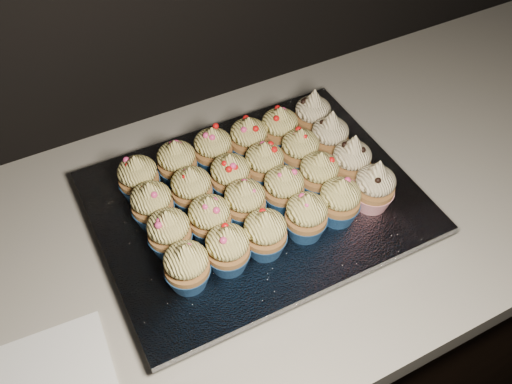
# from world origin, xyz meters

# --- Properties ---
(cabinet) EXTENTS (2.40, 0.60, 0.86)m
(cabinet) POSITION_xyz_m (0.00, 1.70, 0.43)
(cabinet) COLOR black
(cabinet) RESTS_ON ground
(worktop) EXTENTS (2.44, 0.64, 0.04)m
(worktop) POSITION_xyz_m (0.00, 1.70, 0.88)
(worktop) COLOR beige
(worktop) RESTS_ON cabinet
(napkin) EXTENTS (0.16, 0.16, 0.00)m
(napkin) POSITION_xyz_m (-0.42, 1.57, 0.90)
(napkin) COLOR white
(napkin) RESTS_ON worktop
(baking_tray) EXTENTS (0.45, 0.34, 0.02)m
(baking_tray) POSITION_xyz_m (-0.06, 1.70, 0.91)
(baking_tray) COLOR black
(baking_tray) RESTS_ON worktop
(foil_lining) EXTENTS (0.49, 0.38, 0.01)m
(foil_lining) POSITION_xyz_m (-0.06, 1.70, 0.93)
(foil_lining) COLOR silver
(foil_lining) RESTS_ON baking_tray
(cupcake_0) EXTENTS (0.06, 0.06, 0.08)m
(cupcake_0) POSITION_xyz_m (-0.21, 1.61, 0.97)
(cupcake_0) COLOR navy
(cupcake_0) RESTS_ON foil_lining
(cupcake_1) EXTENTS (0.06, 0.06, 0.08)m
(cupcake_1) POSITION_xyz_m (-0.15, 1.61, 0.97)
(cupcake_1) COLOR navy
(cupcake_1) RESTS_ON foil_lining
(cupcake_2) EXTENTS (0.06, 0.06, 0.08)m
(cupcake_2) POSITION_xyz_m (-0.10, 1.61, 0.97)
(cupcake_2) COLOR navy
(cupcake_2) RESTS_ON foil_lining
(cupcake_3) EXTENTS (0.06, 0.06, 0.08)m
(cupcake_3) POSITION_xyz_m (-0.03, 1.61, 0.97)
(cupcake_3) COLOR navy
(cupcake_3) RESTS_ON foil_lining
(cupcake_4) EXTENTS (0.06, 0.06, 0.08)m
(cupcake_4) POSITION_xyz_m (0.03, 1.61, 0.97)
(cupcake_4) COLOR navy
(cupcake_4) RESTS_ON foil_lining
(cupcake_5) EXTENTS (0.06, 0.06, 0.10)m
(cupcake_5) POSITION_xyz_m (0.09, 1.61, 0.97)
(cupcake_5) COLOR #B0182E
(cupcake_5) RESTS_ON foil_lining
(cupcake_6) EXTENTS (0.06, 0.06, 0.08)m
(cupcake_6) POSITION_xyz_m (-0.21, 1.67, 0.97)
(cupcake_6) COLOR navy
(cupcake_6) RESTS_ON foil_lining
(cupcake_7) EXTENTS (0.06, 0.06, 0.08)m
(cupcake_7) POSITION_xyz_m (-0.15, 1.67, 0.97)
(cupcake_7) COLOR navy
(cupcake_7) RESTS_ON foil_lining
(cupcake_8) EXTENTS (0.06, 0.06, 0.08)m
(cupcake_8) POSITION_xyz_m (-0.09, 1.67, 0.97)
(cupcake_8) COLOR navy
(cupcake_8) RESTS_ON foil_lining
(cupcake_9) EXTENTS (0.06, 0.06, 0.08)m
(cupcake_9) POSITION_xyz_m (-0.03, 1.67, 0.97)
(cupcake_9) COLOR navy
(cupcake_9) RESTS_ON foil_lining
(cupcake_10) EXTENTS (0.06, 0.06, 0.08)m
(cupcake_10) POSITION_xyz_m (0.03, 1.67, 0.97)
(cupcake_10) COLOR navy
(cupcake_10) RESTS_ON foil_lining
(cupcake_11) EXTENTS (0.06, 0.06, 0.10)m
(cupcake_11) POSITION_xyz_m (0.09, 1.67, 0.97)
(cupcake_11) COLOR #B0182E
(cupcake_11) RESTS_ON foil_lining
(cupcake_12) EXTENTS (0.06, 0.06, 0.08)m
(cupcake_12) POSITION_xyz_m (-0.22, 1.73, 0.97)
(cupcake_12) COLOR navy
(cupcake_12) RESTS_ON foil_lining
(cupcake_13) EXTENTS (0.06, 0.06, 0.08)m
(cupcake_13) POSITION_xyz_m (-0.15, 1.73, 0.97)
(cupcake_13) COLOR navy
(cupcake_13) RESTS_ON foil_lining
(cupcake_14) EXTENTS (0.06, 0.06, 0.08)m
(cupcake_14) POSITION_xyz_m (-0.09, 1.73, 0.97)
(cupcake_14) COLOR navy
(cupcake_14) RESTS_ON foil_lining
(cupcake_15) EXTENTS (0.06, 0.06, 0.08)m
(cupcake_15) POSITION_xyz_m (-0.03, 1.73, 0.97)
(cupcake_15) COLOR navy
(cupcake_15) RESTS_ON foil_lining
(cupcake_16) EXTENTS (0.06, 0.06, 0.08)m
(cupcake_16) POSITION_xyz_m (0.03, 1.73, 0.97)
(cupcake_16) COLOR navy
(cupcake_16) RESTS_ON foil_lining
(cupcake_17) EXTENTS (0.06, 0.06, 0.10)m
(cupcake_17) POSITION_xyz_m (0.09, 1.73, 0.97)
(cupcake_17) COLOR #B0182E
(cupcake_17) RESTS_ON foil_lining
(cupcake_18) EXTENTS (0.06, 0.06, 0.08)m
(cupcake_18) POSITION_xyz_m (-0.22, 1.79, 0.97)
(cupcake_18) COLOR navy
(cupcake_18) RESTS_ON foil_lining
(cupcake_19) EXTENTS (0.06, 0.06, 0.08)m
(cupcake_19) POSITION_xyz_m (-0.15, 1.79, 0.97)
(cupcake_19) COLOR navy
(cupcake_19) RESTS_ON foil_lining
(cupcake_20) EXTENTS (0.06, 0.06, 0.08)m
(cupcake_20) POSITION_xyz_m (-0.09, 1.79, 0.97)
(cupcake_20) COLOR navy
(cupcake_20) RESTS_ON foil_lining
(cupcake_21) EXTENTS (0.06, 0.06, 0.08)m
(cupcake_21) POSITION_xyz_m (-0.03, 1.79, 0.97)
(cupcake_21) COLOR navy
(cupcake_21) RESTS_ON foil_lining
(cupcake_22) EXTENTS (0.06, 0.06, 0.08)m
(cupcake_22) POSITION_xyz_m (0.03, 1.79, 0.97)
(cupcake_22) COLOR navy
(cupcake_22) RESTS_ON foil_lining
(cupcake_23) EXTENTS (0.06, 0.06, 0.10)m
(cupcake_23) POSITION_xyz_m (0.09, 1.79, 0.97)
(cupcake_23) COLOR #B0182E
(cupcake_23) RESTS_ON foil_lining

